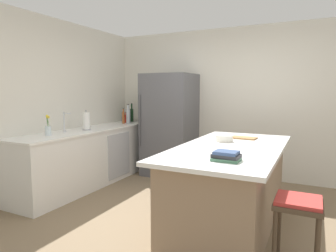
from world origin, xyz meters
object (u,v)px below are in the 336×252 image
Objects in this scene: wine_bottle at (132,114)px; cutting_board at (244,138)px; paper_towel_roll at (86,121)px; vinegar_bottle at (123,117)px; flower_vase at (48,129)px; hot_sauce_bottle at (126,118)px; gin_bottle at (128,116)px; bar_stool at (298,213)px; cookbook_stack at (226,156)px; mixing_bowl at (224,138)px; soda_bottle at (128,115)px; kitchen_island at (230,186)px; refrigerator at (170,125)px; sink_faucet at (65,122)px.

wine_bottle is 1.13× the size of cutting_board.
vinegar_bottle is (-0.01, 1.02, -0.01)m from paper_towel_roll.
wine_bottle is 0.40m from vinegar_bottle.
wine_bottle is (-0.01, 2.10, 0.05)m from flower_vase.
vinegar_bottle is (0.06, 1.70, 0.03)m from flower_vase.
paper_towel_roll is at bearing -89.40° from vinegar_bottle.
gin_bottle is at bearing 91.92° from hot_sauce_bottle.
bar_stool is 2.35× the size of flower_vase.
cutting_board is at bearing -23.53° from gin_bottle.
cookbook_stack is 1.17× the size of mixing_bowl.
gin_bottle is 0.23m from soda_bottle.
kitchen_island is at bearing -34.21° from gin_bottle.
refrigerator is 6.40× the size of flower_vase.
paper_towel_roll is at bearing 74.46° from sink_faucet.
paper_towel_roll reaches higher than vinegar_bottle.
cookbook_stack is at bearing -43.71° from wine_bottle.
flower_vase is 2.10m from wine_bottle.
bar_stool is 3.34m from sink_faucet.
sink_faucet reaches higher than vinegar_bottle.
mixing_bowl is (-0.30, 0.97, -0.00)m from cookbook_stack.
gin_bottle reaches higher than kitchen_island.
paper_towel_roll is 1.51× the size of mixing_bowl.
hot_sauce_bottle is at bearing 144.24° from bar_stool.
gin_bottle is at bearing 175.06° from refrigerator.
hot_sauce_bottle reaches higher than cookbook_stack.
refrigerator reaches higher than flower_vase.
vinegar_bottle reaches higher than flower_vase.
kitchen_island is 7.55× the size of gin_bottle.
wine_bottle reaches higher than kitchen_island.
mixing_bowl is at bearing -33.30° from wine_bottle.
gin_bottle is 0.81× the size of soda_bottle.
paper_towel_roll reaches higher than kitchen_island.
gin_bottle is 2.72m from mixing_bowl.
gin_bottle reaches higher than flower_vase.
gin_bottle is 0.31m from vinegar_bottle.
soda_bottle is (0.11, -0.29, 0.00)m from wine_bottle.
soda_bottle is at bearing 150.85° from mixing_bowl.
vinegar_bottle is at bearing -67.42° from hot_sauce_bottle.
cookbook_stack is (2.59, -0.39, -0.05)m from flower_vase.
bar_stool is at bearing -61.31° from cutting_board.
paper_towel_roll reaches higher than mixing_bowl.
wine_bottle is at bearing 154.42° from cutting_board.
cutting_board is (-0.72, 1.32, 0.37)m from bar_stool.
kitchen_island is 3.10m from wine_bottle.
bar_stool is 3.83m from soda_bottle.
soda_bottle is 0.11m from vinegar_bottle.
paper_towel_roll reaches higher than cutting_board.
cutting_board is (2.39, 0.23, -0.13)m from paper_towel_roll.
mixing_bowl is (2.32, 0.24, -0.12)m from sink_faucet.
flower_vase reaches higher than kitchen_island.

